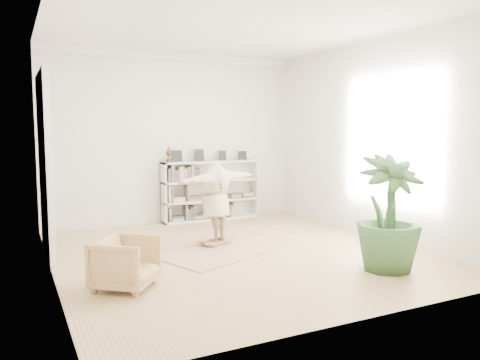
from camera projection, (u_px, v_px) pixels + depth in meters
The scene contains 9 objects.
floor at pixel (236, 253), 7.52m from camera, with size 6.00×6.00×0.00m, color #A08052.
room_shell at pixel (175, 56), 9.78m from camera, with size 6.00×6.00×6.00m.
doors at pixel (45, 166), 7.34m from camera, with size 0.09×1.78×2.92m.
bookshelf at pixel (211, 191), 10.30m from camera, with size 2.20×0.35×1.64m.
armchair at pixel (125, 263), 5.79m from camera, with size 0.69×0.71×0.64m, color tan.
rug at pixel (216, 245), 8.00m from camera, with size 2.50×2.00×0.02m, color tan.
rocker_board at pixel (216, 242), 8.00m from camera, with size 0.57×0.45×0.11m.
person at pixel (216, 198), 7.92m from camera, with size 1.70×0.46×1.38m, color beige.
houseplant at pixel (388, 213), 6.51m from camera, with size 0.91×0.91×1.63m, color #2C4F27.
Camera 1 is at (-3.21, -6.62, 1.95)m, focal length 35.00 mm.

